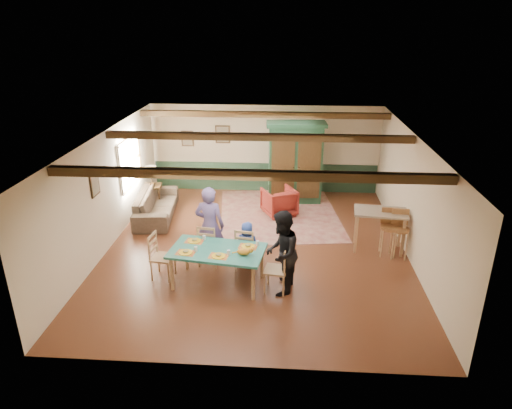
# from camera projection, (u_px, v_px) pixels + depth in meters

# --- Properties ---
(floor) EXTENTS (8.00, 8.00, 0.00)m
(floor) POSITION_uv_depth(u_px,v_px,m) (256.00, 248.00, 10.86)
(floor) COLOR #4A2315
(floor) RESTS_ON ground
(wall_back) EXTENTS (7.00, 0.02, 2.70)m
(wall_back) POSITION_uv_depth(u_px,v_px,m) (265.00, 149.00, 14.05)
(wall_back) COLOR beige
(wall_back) RESTS_ON floor
(wall_left) EXTENTS (0.02, 8.00, 2.70)m
(wall_left) POSITION_uv_depth(u_px,v_px,m) (106.00, 192.00, 10.58)
(wall_left) COLOR beige
(wall_left) RESTS_ON floor
(wall_right) EXTENTS (0.02, 8.00, 2.70)m
(wall_right) POSITION_uv_depth(u_px,v_px,m) (413.00, 199.00, 10.14)
(wall_right) COLOR beige
(wall_right) RESTS_ON floor
(ceiling) EXTENTS (7.00, 8.00, 0.02)m
(ceiling) POSITION_uv_depth(u_px,v_px,m) (256.00, 137.00, 9.85)
(ceiling) COLOR white
(ceiling) RESTS_ON wall_back
(wainscot_back) EXTENTS (6.95, 0.03, 0.90)m
(wainscot_back) POSITION_uv_depth(u_px,v_px,m) (265.00, 177.00, 14.37)
(wainscot_back) COLOR #1C3523
(wainscot_back) RESTS_ON floor
(ceiling_beam_front) EXTENTS (6.95, 0.16, 0.16)m
(ceiling_beam_front) POSITION_uv_depth(u_px,v_px,m) (247.00, 175.00, 7.76)
(ceiling_beam_front) COLOR black
(ceiling_beam_front) RESTS_ON ceiling
(ceiling_beam_mid) EXTENTS (6.95, 0.16, 0.16)m
(ceiling_beam_mid) POSITION_uv_depth(u_px,v_px,m) (258.00, 137.00, 10.25)
(ceiling_beam_mid) COLOR black
(ceiling_beam_mid) RESTS_ON ceiling
(ceiling_beam_back) EXTENTS (6.95, 0.16, 0.16)m
(ceiling_beam_back) POSITION_uv_depth(u_px,v_px,m) (264.00, 115.00, 12.65)
(ceiling_beam_back) COLOR black
(ceiling_beam_back) RESTS_ON ceiling
(window_left) EXTENTS (0.06, 1.60, 1.30)m
(window_left) POSITION_uv_depth(u_px,v_px,m) (130.00, 162.00, 12.07)
(window_left) COLOR white
(window_left) RESTS_ON wall_left
(picture_left_wall) EXTENTS (0.04, 0.42, 0.52)m
(picture_left_wall) POSITION_uv_depth(u_px,v_px,m) (95.00, 184.00, 9.87)
(picture_left_wall) COLOR #9C9171
(picture_left_wall) RESTS_ON wall_left
(picture_back_a) EXTENTS (0.45, 0.04, 0.55)m
(picture_back_a) POSITION_uv_depth(u_px,v_px,m) (223.00, 134.00, 13.94)
(picture_back_a) COLOR #9C9171
(picture_back_a) RESTS_ON wall_back
(picture_back_b) EXTENTS (0.38, 0.04, 0.48)m
(picture_back_b) POSITION_uv_depth(u_px,v_px,m) (187.00, 139.00, 14.06)
(picture_back_b) COLOR #9C9171
(picture_back_b) RESTS_ON wall_back
(dining_table) EXTENTS (2.00, 1.30, 0.78)m
(dining_table) POSITION_uv_depth(u_px,v_px,m) (218.00, 267.00, 9.27)
(dining_table) COLOR #20665A
(dining_table) RESTS_ON floor
(dining_chair_far_left) EXTENTS (0.50, 0.52, 0.99)m
(dining_chair_far_left) POSITION_uv_depth(u_px,v_px,m) (209.00, 244.00, 9.99)
(dining_chair_far_left) COLOR #A87D54
(dining_chair_far_left) RESTS_ON floor
(dining_chair_far_right) EXTENTS (0.50, 0.52, 0.99)m
(dining_chair_far_right) POSITION_uv_depth(u_px,v_px,m) (246.00, 248.00, 9.83)
(dining_chair_far_right) COLOR #A87D54
(dining_chair_far_right) RESTS_ON floor
(dining_chair_end_left) EXTENTS (0.52, 0.50, 0.99)m
(dining_chair_end_left) POSITION_uv_depth(u_px,v_px,m) (163.00, 256.00, 9.47)
(dining_chair_end_left) COLOR #A87D54
(dining_chair_end_left) RESTS_ON floor
(dining_chair_end_right) EXTENTS (0.52, 0.50, 0.99)m
(dining_chair_end_right) POSITION_uv_depth(u_px,v_px,m) (276.00, 269.00, 9.00)
(dining_chair_end_right) COLOR #A87D54
(dining_chair_end_right) RESTS_ON floor
(person_man) EXTENTS (0.71, 0.52, 1.79)m
(person_man) POSITION_uv_depth(u_px,v_px,m) (210.00, 226.00, 9.92)
(person_man) COLOR slate
(person_man) RESTS_ON floor
(person_woman) EXTENTS (0.76, 0.92, 1.72)m
(person_woman) POSITION_uv_depth(u_px,v_px,m) (281.00, 253.00, 8.84)
(person_woman) COLOR black
(person_woman) RESTS_ON floor
(person_child) EXTENTS (0.55, 0.40, 1.05)m
(person_child) POSITION_uv_depth(u_px,v_px,m) (247.00, 245.00, 9.90)
(person_child) COLOR #254095
(person_child) RESTS_ON floor
(cat) EXTENTS (0.39, 0.20, 0.19)m
(cat) POSITION_uv_depth(u_px,v_px,m) (244.00, 251.00, 8.89)
(cat) COLOR orange
(cat) RESTS_ON dining_table
(place_setting_near_left) EXTENTS (0.46, 0.37, 0.11)m
(place_setting_near_left) POSITION_uv_depth(u_px,v_px,m) (186.00, 251.00, 8.98)
(place_setting_near_left) COLOR gold
(place_setting_near_left) RESTS_ON dining_table
(place_setting_near_center) EXTENTS (0.46, 0.37, 0.11)m
(place_setting_near_center) POSITION_uv_depth(u_px,v_px,m) (218.00, 254.00, 8.85)
(place_setting_near_center) COLOR gold
(place_setting_near_center) RESTS_ON dining_table
(place_setting_far_left) EXTENTS (0.46, 0.37, 0.11)m
(place_setting_far_left) POSITION_uv_depth(u_px,v_px,m) (194.00, 239.00, 9.45)
(place_setting_far_left) COLOR gold
(place_setting_far_left) RESTS_ON dining_table
(place_setting_far_right) EXTENTS (0.46, 0.37, 0.11)m
(place_setting_far_right) POSITION_uv_depth(u_px,v_px,m) (248.00, 244.00, 9.23)
(place_setting_far_right) COLOR gold
(place_setting_far_right) RESTS_ON dining_table
(area_rug) EXTENTS (3.65, 4.17, 0.01)m
(area_rug) POSITION_uv_depth(u_px,v_px,m) (279.00, 214.00, 12.77)
(area_rug) COLOR tan
(area_rug) RESTS_ON floor
(armoire) EXTENTS (1.73, 0.79, 2.38)m
(armoire) POSITION_uv_depth(u_px,v_px,m) (295.00, 163.00, 13.25)
(armoire) COLOR #13311E
(armoire) RESTS_ON floor
(armchair) EXTENTS (1.10, 1.11, 0.76)m
(armchair) POSITION_uv_depth(u_px,v_px,m) (279.00, 202.00, 12.61)
(armchair) COLOR #551211
(armchair) RESTS_ON floor
(sofa) EXTENTS (1.16, 2.43, 0.69)m
(sofa) POSITION_uv_depth(u_px,v_px,m) (156.00, 205.00, 12.51)
(sofa) COLOR #403428
(sofa) RESTS_ON floor
(end_table) EXTENTS (0.56, 0.56, 0.62)m
(end_table) POSITION_uv_depth(u_px,v_px,m) (153.00, 195.00, 13.26)
(end_table) COLOR black
(end_table) RESTS_ON floor
(table_lamp) EXTENTS (0.34, 0.34, 0.57)m
(table_lamp) POSITION_uv_depth(u_px,v_px,m) (151.00, 176.00, 13.04)
(table_lamp) COLOR beige
(table_lamp) RESTS_ON end_table
(counter_table) EXTENTS (1.27, 0.83, 0.99)m
(counter_table) POSITION_uv_depth(u_px,v_px,m) (379.00, 230.00, 10.62)
(counter_table) COLOR #BAA991
(counter_table) RESTS_ON floor
(bar_stool_left) EXTENTS (0.43, 0.47, 1.11)m
(bar_stool_left) POSITION_uv_depth(u_px,v_px,m) (389.00, 233.00, 10.36)
(bar_stool_left) COLOR #A16C3E
(bar_stool_left) RESTS_ON floor
(bar_stool_right) EXTENTS (0.42, 0.46, 1.12)m
(bar_stool_right) POSITION_uv_depth(u_px,v_px,m) (400.00, 235.00, 10.26)
(bar_stool_right) COLOR #A16C3E
(bar_stool_right) RESTS_ON floor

